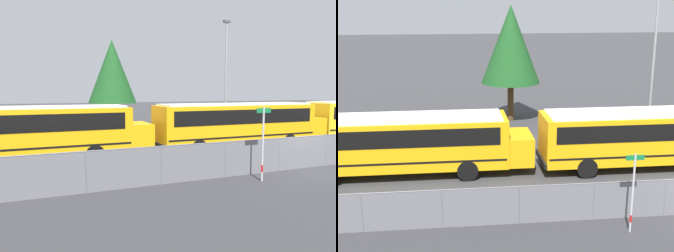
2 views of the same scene
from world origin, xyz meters
TOP-DOWN VIEW (x-y plane):
  - school_bus_1 at (-12.41, 5.93)m, footprint 12.08×2.63m
  - school_bus_2 at (0.10, 5.60)m, footprint 12.08×2.63m
  - street_sign at (-3.38, -1.16)m, footprint 0.70×0.09m
  - light_pole at (2.53, 11.17)m, footprint 0.60×0.24m
  - tree_1 at (-5.82, 16.08)m, footprint 4.17×4.17m

SIDE VIEW (x-z plane):
  - street_sign at x=-3.38m, z-range 0.09..3.24m
  - school_bus_1 at x=-12.41m, z-range 0.30..3.33m
  - school_bus_2 at x=0.10m, z-range 0.30..3.33m
  - light_pole at x=2.53m, z-range 0.39..9.91m
  - tree_1 at x=-5.82m, z-range 1.37..9.58m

